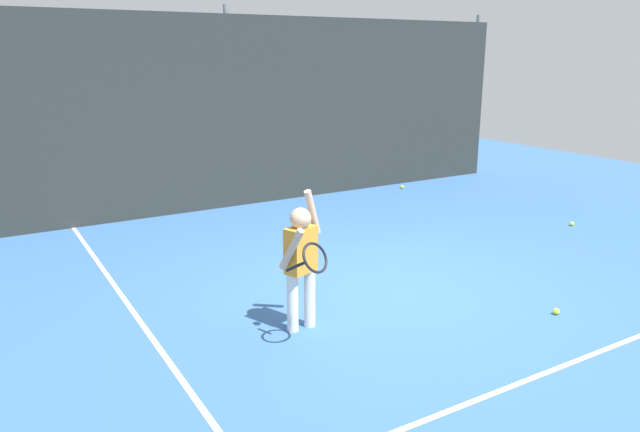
% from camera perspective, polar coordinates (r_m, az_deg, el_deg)
% --- Properties ---
extents(ground_plane, '(20.00, 20.00, 0.00)m').
position_cam_1_polar(ground_plane, '(6.90, 6.67, -6.84)').
color(ground_plane, '#335B93').
extents(court_line_baseline, '(9.00, 0.05, 0.00)m').
position_cam_1_polar(court_line_baseline, '(5.52, 20.76, -13.69)').
color(court_line_baseline, white).
rests_on(court_line_baseline, ground).
extents(court_line_sideline, '(0.05, 9.00, 0.00)m').
position_cam_1_polar(court_line_sideline, '(6.69, -17.62, -8.20)').
color(court_line_sideline, white).
rests_on(court_line_sideline, ground).
extents(back_fence_windscreen, '(11.54, 0.08, 3.19)m').
position_cam_1_polar(back_fence_windscreen, '(10.34, -8.42, 9.60)').
color(back_fence_windscreen, '#282D2B').
rests_on(back_fence_windscreen, ground).
extents(fence_post_1, '(0.09, 0.09, 3.34)m').
position_cam_1_polar(fence_post_1, '(10.38, -8.57, 10.03)').
color(fence_post_1, slate).
rests_on(fence_post_1, ground).
extents(fence_post_2, '(0.09, 0.09, 3.34)m').
position_cam_1_polar(fence_post_2, '(13.55, 14.36, 10.92)').
color(fence_post_2, slate).
rests_on(fence_post_2, ground).
extents(tennis_player, '(0.56, 0.74, 1.35)m').
position_cam_1_polar(tennis_player, '(5.63, -1.78, -4.00)').
color(tennis_player, silver).
rests_on(tennis_player, ground).
extents(tennis_ball_0, '(0.07, 0.07, 0.07)m').
position_cam_1_polar(tennis_ball_0, '(11.92, 7.80, 2.75)').
color(tennis_ball_0, '#CCE033').
rests_on(tennis_ball_0, ground).
extents(tennis_ball_1, '(0.07, 0.07, 0.07)m').
position_cam_1_polar(tennis_ball_1, '(6.65, 21.51, -8.43)').
color(tennis_ball_1, '#CCE033').
rests_on(tennis_ball_1, ground).
extents(tennis_ball_2, '(0.07, 0.07, 0.07)m').
position_cam_1_polar(tennis_ball_2, '(10.04, 22.78, -0.69)').
color(tennis_ball_2, '#CCE033').
rests_on(tennis_ball_2, ground).
extents(tennis_ball_3, '(0.07, 0.07, 0.07)m').
position_cam_1_polar(tennis_ball_3, '(7.91, -3.18, -3.59)').
color(tennis_ball_3, '#CCE033').
rests_on(tennis_ball_3, ground).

